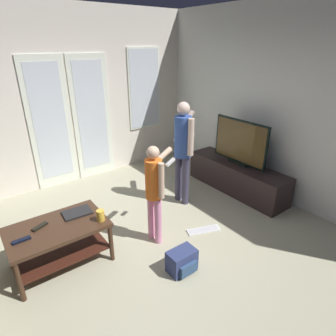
{
  "coord_description": "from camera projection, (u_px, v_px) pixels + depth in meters",
  "views": [
    {
      "loc": [
        -1.17,
        -2.25,
        2.26
      ],
      "look_at": [
        0.82,
        0.4,
        0.8
      ],
      "focal_mm": 30.33,
      "sensor_mm": 36.0,
      "label": 1
    }
  ],
  "objects": [
    {
      "name": "wall_back_with_doors",
      "position": [
        53.0,
        103.0,
        4.49
      ],
      "size": [
        5.29,
        0.09,
        2.87
      ],
      "color": "silver",
      "rests_on": "ground_plane"
    },
    {
      "name": "person_child",
      "position": [
        155.0,
        186.0,
        3.27
      ],
      "size": [
        0.54,
        0.37,
        1.24
      ],
      "color": "pink",
      "rests_on": "ground_plane"
    },
    {
      "name": "flat_screen_tv",
      "position": [
        240.0,
        142.0,
        4.42
      ],
      "size": [
        0.08,
        0.99,
        0.71
      ],
      "color": "black",
      "rests_on": "tv_stand"
    },
    {
      "name": "tv_stand",
      "position": [
        237.0,
        177.0,
        4.66
      ],
      "size": [
        0.47,
        1.75,
        0.48
      ],
      "color": "black",
      "rests_on": "ground_plane"
    },
    {
      "name": "ground_plane",
      "position": [
        131.0,
        262.0,
        3.21
      ],
      "size": [
        5.29,
        5.01,
        0.02
      ],
      "primitive_type": "cube",
      "color": "#ACA88B"
    },
    {
      "name": "laptop_closed",
      "position": [
        77.0,
        213.0,
        3.2
      ],
      "size": [
        0.32,
        0.23,
        0.02
      ],
      "primitive_type": "cube",
      "rotation": [
        0.0,
        0.0,
        -0.06
      ],
      "color": "black",
      "rests_on": "coffee_table"
    },
    {
      "name": "cup_near_edge",
      "position": [
        101.0,
        216.0,
        3.06
      ],
      "size": [
        0.08,
        0.08,
        0.13
      ],
      "primitive_type": "cylinder",
      "color": "gold",
      "rests_on": "coffee_table"
    },
    {
      "name": "tv_remote_black",
      "position": [
        21.0,
        240.0,
        2.75
      ],
      "size": [
        0.17,
        0.06,
        0.02
      ],
      "primitive_type": "cube",
      "rotation": [
        0.0,
        0.0,
        0.04
      ],
      "color": "black",
      "rests_on": "coffee_table"
    },
    {
      "name": "backpack",
      "position": [
        182.0,
        261.0,
        3.03
      ],
      "size": [
        0.31,
        0.24,
        0.25
      ],
      "color": "navy",
      "rests_on": "ground_plane"
    },
    {
      "name": "coffee_table",
      "position": [
        59.0,
        236.0,
        3.04
      ],
      "size": [
        1.01,
        0.63,
        0.49
      ],
      "color": "#3C2618",
      "rests_on": "ground_plane"
    },
    {
      "name": "wall_right_plain",
      "position": [
        285.0,
        107.0,
        4.06
      ],
      "size": [
        0.06,
        5.01,
        2.84
      ],
      "color": "silver",
      "rests_on": "ground_plane"
    },
    {
      "name": "loose_keyboard",
      "position": [
        204.0,
        230.0,
        3.72
      ],
      "size": [
        0.46,
        0.28,
        0.02
      ],
      "color": "white",
      "rests_on": "ground_plane"
    },
    {
      "name": "person_adult",
      "position": [
        183.0,
        145.0,
        4.07
      ],
      "size": [
        0.49,
        0.42,
        1.54
      ],
      "color": "#3B394F",
      "rests_on": "ground_plane"
    },
    {
      "name": "dvd_remote_slim",
      "position": [
        40.0,
        227.0,
        2.96
      ],
      "size": [
        0.18,
        0.11,
        0.02
      ],
      "primitive_type": "cube",
      "rotation": [
        0.0,
        0.0,
        0.41
      ],
      "color": "black",
      "rests_on": "coffee_table"
    }
  ]
}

